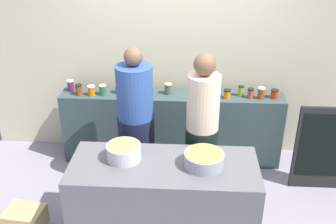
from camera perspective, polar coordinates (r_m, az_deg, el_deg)
ground at (r=4.31m, az=-0.29°, el=-14.72°), size 12.00×12.00×0.00m
storefront_wall at (r=4.87m, az=0.79°, el=10.61°), size 4.80×0.12×3.00m
display_shelf at (r=4.95m, az=0.52°, el=-2.27°), size 2.70×0.36×0.91m
prep_table at (r=3.80m, az=-0.60°, el=-12.90°), size 1.70×0.70×0.85m
preserve_jar_0 at (r=4.98m, az=-13.91°, el=3.74°), size 0.08×0.08×0.14m
preserve_jar_1 at (r=4.84m, az=-12.79°, el=3.18°), size 0.08×0.08×0.13m
preserve_jar_2 at (r=4.80m, az=-11.03°, el=3.07°), size 0.09×0.09×0.12m
preserve_jar_3 at (r=4.79m, az=-9.43°, el=3.18°), size 0.08×0.08×0.12m
preserve_jar_4 at (r=4.80m, az=-7.12°, el=3.35°), size 0.09×0.09×0.11m
preserve_jar_5 at (r=4.74m, az=-2.69°, el=3.20°), size 0.07×0.07×0.11m
preserve_jar_6 at (r=4.75m, az=0.02°, el=3.39°), size 0.09×0.09×0.13m
preserve_jar_7 at (r=4.69m, az=4.62°, el=2.91°), size 0.09×0.09×0.11m
preserve_jar_8 at (r=4.68m, az=8.55°, el=2.60°), size 0.08×0.08×0.11m
preserve_jar_9 at (r=4.77m, az=10.51°, el=3.02°), size 0.07×0.07×0.13m
preserve_jar_10 at (r=4.74m, az=11.86°, el=2.67°), size 0.08×0.08×0.12m
preserve_jar_11 at (r=4.74m, az=13.34°, el=2.67°), size 0.08×0.08×0.14m
preserve_jar_12 at (r=4.81m, az=15.15°, el=2.57°), size 0.09×0.09×0.11m
cooking_pot_left at (r=3.60m, az=-6.41°, el=-5.76°), size 0.31×0.31×0.15m
cooking_pot_center at (r=3.51m, az=5.23°, el=-6.86°), size 0.35×0.35×0.13m
cook_with_tongs at (r=4.27m, az=-4.61°, el=-2.68°), size 0.40×0.40×1.69m
cook_in_cap at (r=4.05m, az=4.88°, el=-4.09°), size 0.34×0.34×1.71m
bread_crate at (r=4.34m, az=-19.95°, el=-14.37°), size 0.39×0.33×0.22m
chalkboard_sign at (r=4.71m, az=21.11°, el=-4.95°), size 0.56×0.05×1.03m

